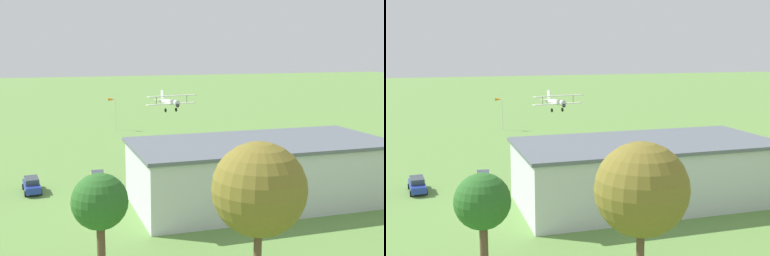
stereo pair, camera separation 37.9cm
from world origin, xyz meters
The scene contains 12 objects.
ground_plane centered at (0.00, 0.00, 0.00)m, with size 400.00×400.00×0.00m, color #608C42.
hangar centered at (-4.95, 34.28, 3.31)m, with size 27.15×13.13×6.60m.
biplane centered at (-3.58, 2.78, 7.49)m, with size 8.67×7.55×3.35m.
car_yellow centered at (10.73, 22.34, 0.79)m, with size 2.23×4.30×1.51m.
car_blue centered at (18.29, 23.36, 0.87)m, with size 2.24×4.76×1.69m.
person_walking_on_apron centered at (-4.12, 19.55, 0.78)m, with size 0.54×0.54×1.58m.
person_near_hangar_door centered at (2.96, 17.84, 0.85)m, with size 0.52×0.52×1.70m.
person_crossing_taxiway centered at (-1.68, 18.74, 0.83)m, with size 0.50×0.50×1.66m.
person_watching_takeoff centered at (-18.28, 25.41, 0.81)m, with size 0.53×0.53×1.63m.
tree_behind_hangar_right centered at (13.65, 49.43, 6.36)m, with size 3.71×3.71×8.33m.
tree_behind_hangar_left centered at (4.08, 52.96, 7.41)m, with size 6.10×6.10×10.50m.
windsock centered at (3.13, -16.31, 5.65)m, with size 1.46×0.89×6.44m.
Camera 1 is at (17.14, 80.15, 16.31)m, focal length 45.78 mm.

